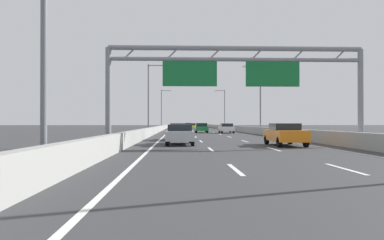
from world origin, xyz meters
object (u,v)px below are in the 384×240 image
(yellow_car, at_px, (192,126))
(blue_car, at_px, (180,131))
(silver_car, at_px, (180,134))
(orange_car, at_px, (285,134))
(streetlamp_right_far, at_px, (224,107))
(streetlamp_left_mid, at_px, (150,94))
(green_car, at_px, (201,128))
(streetlamp_right_mid, at_px, (259,95))
(sign_gantry, at_px, (235,70))
(white_car, at_px, (226,128))
(black_car, at_px, (188,125))
(streetlamp_left_far, at_px, (162,107))

(yellow_car, height_order, blue_car, blue_car)
(silver_car, bearing_deg, yellow_car, 87.05)
(orange_car, bearing_deg, streetlamp_right_far, 86.45)
(blue_car, bearing_deg, streetlamp_left_mid, 102.32)
(green_car, height_order, silver_car, green_car)
(streetlamp_right_mid, xyz_separation_m, streetlamp_right_far, (0.00, 39.18, 0.00))
(streetlamp_right_far, bearing_deg, sign_gantry, -96.46)
(yellow_car, relative_size, silver_car, 0.90)
(white_car, relative_size, black_car, 0.97)
(green_car, bearing_deg, blue_car, -98.22)
(streetlamp_right_far, bearing_deg, silver_car, -99.75)
(blue_car, relative_size, green_car, 1.10)
(streetlamp_left_far, xyz_separation_m, streetlamp_right_far, (14.93, 0.00, 0.00))
(white_car, bearing_deg, green_car, 149.30)
(streetlamp_left_far, relative_size, green_car, 2.25)
(sign_gantry, distance_m, green_car, 32.84)
(streetlamp_right_mid, xyz_separation_m, green_car, (-7.60, 5.17, -4.65))
(silver_car, bearing_deg, streetlamp_right_mid, 66.11)
(streetlamp_right_mid, height_order, yellow_car, streetlamp_right_mid)
(black_car, bearing_deg, blue_car, -92.06)
(yellow_car, xyz_separation_m, green_car, (0.09, -34.13, 0.03))
(streetlamp_right_mid, relative_size, black_car, 2.13)
(streetlamp_left_mid, bearing_deg, black_car, 84.34)
(blue_car, height_order, silver_car, blue_car)
(yellow_car, bearing_deg, silver_car, -92.95)
(streetlamp_right_far, distance_m, white_car, 36.62)
(blue_car, xyz_separation_m, black_car, (3.27, 91.11, -0.01))
(sign_gantry, bearing_deg, streetlamp_left_far, 96.34)
(streetlamp_right_mid, distance_m, white_car, 6.92)
(streetlamp_left_far, relative_size, streetlamp_right_far, 1.00)
(streetlamp_right_mid, distance_m, streetlamp_right_far, 39.18)
(sign_gantry, bearing_deg, yellow_car, 90.13)
(streetlamp_right_far, bearing_deg, white_car, -96.46)
(yellow_car, xyz_separation_m, orange_car, (3.63, -65.66, 0.04))
(black_car, height_order, silver_car, black_car)
(black_car, bearing_deg, streetlamp_right_mid, -83.98)
(white_car, xyz_separation_m, blue_car, (-6.88, -21.22, 0.01))
(sign_gantry, height_order, green_car, sign_gantry)
(streetlamp_right_far, relative_size, yellow_car, 2.27)
(streetlamp_left_far, height_order, yellow_car, streetlamp_left_far)
(streetlamp_left_mid, height_order, streetlamp_right_mid, same)
(streetlamp_right_mid, bearing_deg, sign_gantry, -105.37)
(orange_car, bearing_deg, blue_car, 130.03)
(yellow_car, relative_size, blue_car, 0.90)
(black_car, bearing_deg, silver_car, -91.93)
(streetlamp_right_far, distance_m, black_car, 34.97)
(yellow_car, bearing_deg, black_car, 90.01)
(orange_car, relative_size, black_car, 0.98)
(sign_gantry, bearing_deg, silver_car, 143.34)
(streetlamp_left_mid, xyz_separation_m, black_car, (7.24, 72.98, -4.66))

